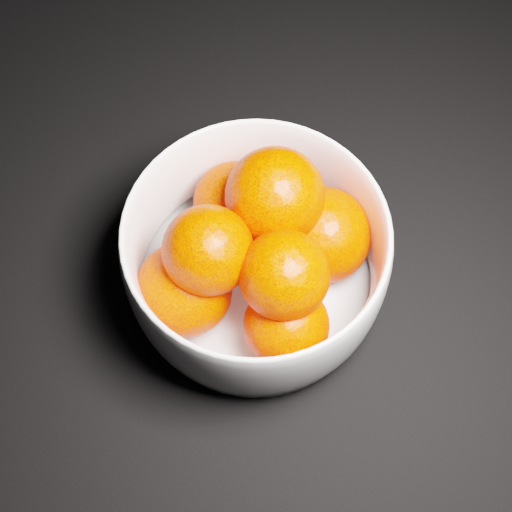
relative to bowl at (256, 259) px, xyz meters
The scene contains 2 objects.
bowl is the anchor object (origin of this frame).
orange_pile 0.01m from the bowl, 84.70° to the left, with size 0.16×0.18×0.12m.
Camera 1 is at (-0.02, -0.38, 0.55)m, focal length 50.00 mm.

